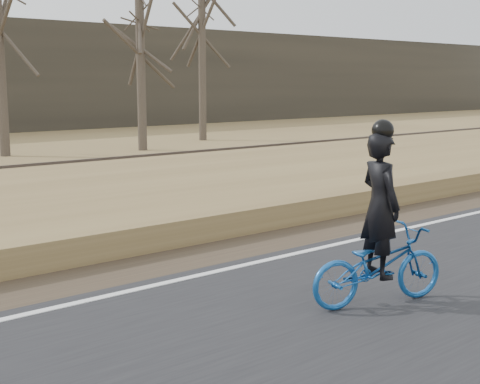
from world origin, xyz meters
TOP-DOWN VIEW (x-y plane):
  - cyclist at (5.51, -2.13)m, footprint 1.91×1.11m
  - bare_tree_right at (13.14, 15.90)m, footprint 0.36×0.36m
  - bare_tree_far_right at (17.73, 18.10)m, footprint 0.36×0.36m

SIDE VIEW (x-z plane):
  - cyclist at x=5.51m, z-range -0.35..1.89m
  - bare_tree_right at x=13.14m, z-range 0.00..7.87m
  - bare_tree_far_right at x=17.73m, z-range 0.00..8.94m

